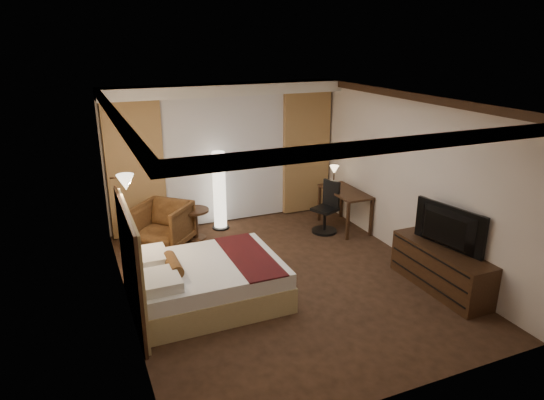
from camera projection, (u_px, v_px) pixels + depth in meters
name	position (u px, v px, depth m)	size (l,w,h in m)	color
floor	(282.00, 279.00, 7.38)	(4.50, 5.50, 0.01)	black
ceiling	(284.00, 100.00, 6.51)	(4.50, 5.50, 0.01)	white
back_wall	(224.00, 154.00, 9.34)	(4.50, 0.02, 2.70)	silver
left_wall	(121.00, 217.00, 6.11)	(0.02, 5.50, 2.70)	silver
right_wall	(410.00, 178.00, 7.78)	(0.02, 5.50, 2.70)	silver
crown_molding	(284.00, 104.00, 6.53)	(4.50, 5.50, 0.12)	black
soffit	(226.00, 89.00, 8.72)	(4.50, 0.50, 0.20)	white
curtain_sheer	(226.00, 160.00, 9.31)	(2.48, 0.04, 2.45)	silver
curtain_left_drape	(136.00, 170.00, 8.62)	(1.00, 0.14, 2.45)	#A5804B
curtain_right_drape	(306.00, 153.00, 9.88)	(1.00, 0.14, 2.45)	#A5804B
wall_sconce	(126.00, 182.00, 6.61)	(0.24, 0.24, 0.24)	white
bed	(209.00, 282.00, 6.69)	(1.99, 1.55, 0.58)	white
headboard	(131.00, 265.00, 6.17)	(0.12, 1.85, 1.50)	tan
armchair	(163.00, 223.00, 8.42)	(0.84, 0.78, 0.86)	#4A2A16
side_table	(195.00, 224.00, 8.77)	(0.52, 0.52, 0.57)	black
floor_lamp	(219.00, 191.00, 9.10)	(0.32, 0.32, 1.52)	white
desk	(344.00, 209.00, 9.25)	(0.55, 1.17, 0.75)	black
desk_lamp	(334.00, 176.00, 9.45)	(0.18, 0.18, 0.34)	#FFD899
office_chair	(325.00, 207.00, 9.00)	(0.47, 0.47, 0.98)	black
dresser	(441.00, 268.00, 7.02)	(0.50, 1.65, 0.64)	black
television	(444.00, 227.00, 6.80)	(1.14, 0.66, 0.15)	black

